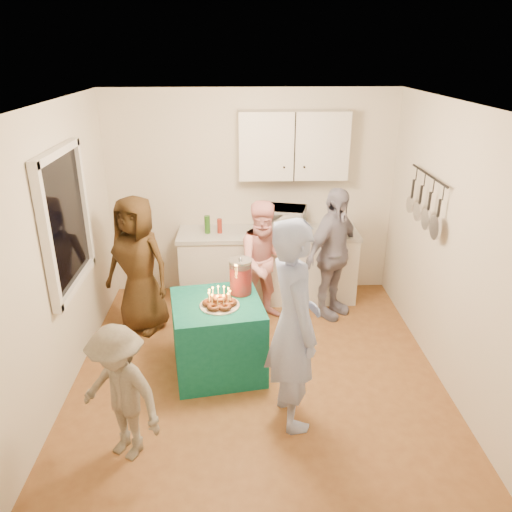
{
  "coord_description": "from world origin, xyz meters",
  "views": [
    {
      "loc": [
        -0.16,
        -4.12,
        3.03
      ],
      "look_at": [
        0.0,
        0.35,
        1.15
      ],
      "focal_mm": 35.0,
      "sensor_mm": 36.0,
      "label": 1
    }
  ],
  "objects_px": {
    "punch_jar": "(241,277)",
    "man_birthday": "(294,325)",
    "woman_back_left": "(138,265)",
    "microwave": "(281,219)",
    "woman_back_center": "(266,262)",
    "counter": "(268,267)",
    "party_table": "(218,336)",
    "child_near_left": "(120,394)",
    "woman_back_right": "(333,254)"
  },
  "relations": [
    {
      "from": "punch_jar",
      "to": "man_birthday",
      "type": "bearing_deg",
      "value": -65.4
    },
    {
      "from": "woman_back_left",
      "to": "microwave",
      "type": "bearing_deg",
      "value": 45.69
    },
    {
      "from": "microwave",
      "to": "punch_jar",
      "type": "xyz_separation_m",
      "value": [
        -0.51,
        -1.37,
        -0.14
      ]
    },
    {
      "from": "man_birthday",
      "to": "woman_back_center",
      "type": "relative_size",
      "value": 1.27
    },
    {
      "from": "counter",
      "to": "man_birthday",
      "type": "bearing_deg",
      "value": -88.18
    },
    {
      "from": "party_table",
      "to": "man_birthday",
      "type": "height_order",
      "value": "man_birthday"
    },
    {
      "from": "party_table",
      "to": "man_birthday",
      "type": "xyz_separation_m",
      "value": [
        0.66,
        -0.74,
        0.55
      ]
    },
    {
      "from": "counter",
      "to": "man_birthday",
      "type": "relative_size",
      "value": 1.19
    },
    {
      "from": "punch_jar",
      "to": "man_birthday",
      "type": "xyz_separation_m",
      "value": [
        0.43,
        -0.93,
        -0.0
      ]
    },
    {
      "from": "microwave",
      "to": "punch_jar",
      "type": "distance_m",
      "value": 1.47
    },
    {
      "from": "man_birthday",
      "to": "woman_back_center",
      "type": "bearing_deg",
      "value": -7.86
    },
    {
      "from": "microwave",
      "to": "child_near_left",
      "type": "relative_size",
      "value": 0.49
    },
    {
      "from": "counter",
      "to": "woman_back_center",
      "type": "relative_size",
      "value": 1.51
    },
    {
      "from": "woman_back_right",
      "to": "party_table",
      "type": "bearing_deg",
      "value": 175.24
    },
    {
      "from": "microwave",
      "to": "child_near_left",
      "type": "xyz_separation_m",
      "value": [
        -1.45,
        -2.68,
        -0.49
      ]
    },
    {
      "from": "punch_jar",
      "to": "woman_back_right",
      "type": "bearing_deg",
      "value": 39.46
    },
    {
      "from": "microwave",
      "to": "woman_back_center",
      "type": "xyz_separation_m",
      "value": [
        -0.22,
        -0.54,
        -0.34
      ]
    },
    {
      "from": "counter",
      "to": "woman_back_left",
      "type": "height_order",
      "value": "woman_back_left"
    },
    {
      "from": "child_near_left",
      "to": "microwave",
      "type": "bearing_deg",
      "value": 92.81
    },
    {
      "from": "microwave",
      "to": "punch_jar",
      "type": "height_order",
      "value": "microwave"
    },
    {
      "from": "woman_back_right",
      "to": "counter",
      "type": "bearing_deg",
      "value": 102.81
    },
    {
      "from": "man_birthday",
      "to": "child_near_left",
      "type": "height_order",
      "value": "man_birthday"
    },
    {
      "from": "man_birthday",
      "to": "woman_back_left",
      "type": "height_order",
      "value": "man_birthday"
    },
    {
      "from": "woman_back_right",
      "to": "child_near_left",
      "type": "bearing_deg",
      "value": -176.72
    },
    {
      "from": "counter",
      "to": "woman_back_right",
      "type": "xyz_separation_m",
      "value": [
        0.73,
        -0.48,
        0.36
      ]
    },
    {
      "from": "man_birthday",
      "to": "child_near_left",
      "type": "bearing_deg",
      "value": 93.42
    },
    {
      "from": "counter",
      "to": "child_near_left",
      "type": "bearing_deg",
      "value": -115.68
    },
    {
      "from": "party_table",
      "to": "child_near_left",
      "type": "height_order",
      "value": "child_near_left"
    },
    {
      "from": "woman_back_left",
      "to": "woman_back_right",
      "type": "distance_m",
      "value": 2.24
    },
    {
      "from": "party_table",
      "to": "woman_back_right",
      "type": "xyz_separation_m",
      "value": [
        1.32,
        1.09,
        0.41
      ]
    },
    {
      "from": "woman_back_right",
      "to": "microwave",
      "type": "bearing_deg",
      "value": 95.99
    },
    {
      "from": "woman_back_center",
      "to": "counter",
      "type": "bearing_deg",
      "value": 69.46
    },
    {
      "from": "party_table",
      "to": "man_birthday",
      "type": "bearing_deg",
      "value": -48.24
    },
    {
      "from": "punch_jar",
      "to": "child_near_left",
      "type": "relative_size",
      "value": 0.29
    },
    {
      "from": "party_table",
      "to": "child_near_left",
      "type": "distance_m",
      "value": 1.34
    },
    {
      "from": "child_near_left",
      "to": "woman_back_right",
      "type": "bearing_deg",
      "value": 78.72
    },
    {
      "from": "woman_back_right",
      "to": "child_near_left",
      "type": "height_order",
      "value": "woman_back_right"
    },
    {
      "from": "man_birthday",
      "to": "woman_back_right",
      "type": "distance_m",
      "value": 1.94
    },
    {
      "from": "microwave",
      "to": "woman_back_left",
      "type": "xyz_separation_m",
      "value": [
        -1.65,
        -0.7,
        -0.28
      ]
    },
    {
      "from": "woman_back_right",
      "to": "child_near_left",
      "type": "distance_m",
      "value": 3.0
    },
    {
      "from": "party_table",
      "to": "woman_back_left",
      "type": "xyz_separation_m",
      "value": [
        -0.91,
        0.86,
        0.41
      ]
    },
    {
      "from": "counter",
      "to": "punch_jar",
      "type": "relative_size",
      "value": 6.47
    },
    {
      "from": "counter",
      "to": "woman_back_right",
      "type": "height_order",
      "value": "woman_back_right"
    },
    {
      "from": "counter",
      "to": "woman_back_center",
      "type": "xyz_separation_m",
      "value": [
        -0.06,
        -0.54,
        0.3
      ]
    },
    {
      "from": "microwave",
      "to": "counter",
      "type": "bearing_deg",
      "value": -165.61
    },
    {
      "from": "counter",
      "to": "microwave",
      "type": "xyz_separation_m",
      "value": [
        0.16,
        0.0,
        0.64
      ]
    },
    {
      "from": "punch_jar",
      "to": "man_birthday",
      "type": "distance_m",
      "value": 1.02
    },
    {
      "from": "woman_back_right",
      "to": "woman_back_left",
      "type": "bearing_deg",
      "value": 141.53
    },
    {
      "from": "party_table",
      "to": "child_near_left",
      "type": "relative_size",
      "value": 0.73
    },
    {
      "from": "man_birthday",
      "to": "woman_back_center",
      "type": "distance_m",
      "value": 1.77
    }
  ]
}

